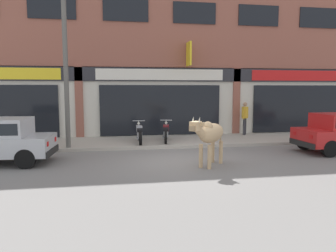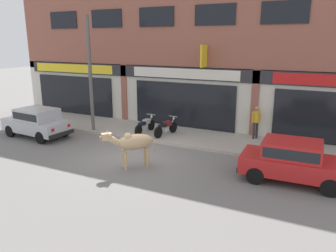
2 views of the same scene
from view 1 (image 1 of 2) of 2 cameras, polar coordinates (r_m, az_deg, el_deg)
name	(u,v)px [view 1 (image 1 of 2)]	position (r m, az deg, el deg)	size (l,w,h in m)	color
ground_plane	(184,161)	(10.93, 2.88, -6.07)	(90.00, 90.00, 0.00)	slate
sidewalk	(166,141)	(14.52, -0.34, -2.66)	(19.00, 3.08, 0.13)	#A8A093
shop_building	(160,39)	(16.29, -1.41, 14.96)	(23.00, 1.40, 9.95)	#8E5142
cow	(210,134)	(10.10, 7.34, -1.37)	(1.60, 1.74, 1.61)	tan
motorcycle_0	(139,133)	(13.77, -4.99, -1.30)	(0.52, 1.81, 0.88)	black
motorcycle_1	(166,132)	(14.02, -0.37, -1.13)	(0.61, 1.80, 0.88)	black
pedestrian	(245,115)	(16.45, 13.24, 1.92)	(0.35, 0.40, 1.60)	#2D2D33
utility_pole	(66,71)	(13.03, -17.36, 9.19)	(0.18, 0.18, 5.85)	#595651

